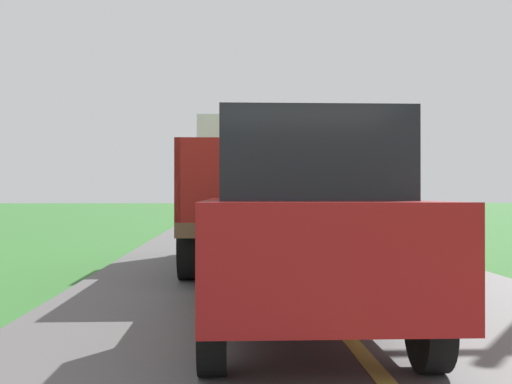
{
  "coord_description": "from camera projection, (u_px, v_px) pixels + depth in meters",
  "views": [
    {
      "loc": [
        -1.07,
        0.03,
        1.34
      ],
      "look_at": [
        -0.44,
        13.82,
        1.4
      ],
      "focal_mm": 44.31,
      "sensor_mm": 36.0,
      "label": 1
    }
  ],
  "objects": [
    {
      "name": "banana_truck_near",
      "position": [
        251.0,
        188.0,
        11.88
      ],
      "size": [
        2.38,
        5.82,
        2.8
      ],
      "color": "#2D2D30",
      "rests_on": "road_surface"
    },
    {
      "name": "following_car",
      "position": [
        301.0,
        225.0,
        5.67
      ],
      "size": [
        1.74,
        4.1,
        1.92
      ],
      "color": "maroon",
      "rests_on": "road_surface"
    }
  ]
}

